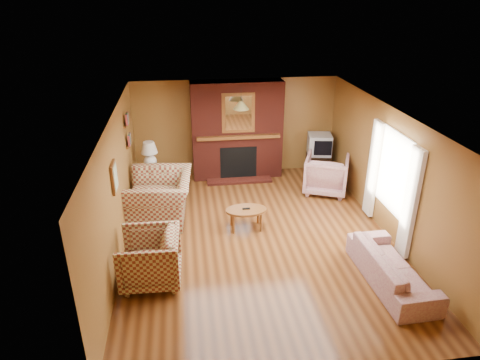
{
  "coord_description": "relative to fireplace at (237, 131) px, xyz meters",
  "views": [
    {
      "loc": [
        -1.3,
        -6.92,
        4.4
      ],
      "look_at": [
        -0.26,
        0.6,
        0.96
      ],
      "focal_mm": 32.0,
      "sensor_mm": 36.0,
      "label": 1
    }
  ],
  "objects": [
    {
      "name": "bookshelf",
      "position": [
        -2.44,
        -1.08,
        0.48
      ],
      "size": [
        0.09,
        0.55,
        0.71
      ],
      "color": "brown",
      "rests_on": "wall_left"
    },
    {
      "name": "window_right",
      "position": [
        2.45,
        -3.18,
        -0.06
      ],
      "size": [
        0.1,
        1.85,
        2.0
      ],
      "color": "beige",
      "rests_on": "wall_right"
    },
    {
      "name": "floral_sofa",
      "position": [
        1.9,
        -4.62,
        -0.9
      ],
      "size": [
        0.81,
        1.93,
        0.56
      ],
      "primitive_type": "imported",
      "rotation": [
        0.0,
        0.0,
        1.61
      ],
      "color": "#B5A48C",
      "rests_on": "floor"
    },
    {
      "name": "wall_left",
      "position": [
        -2.5,
        -2.98,
        0.02
      ],
      "size": [
        0.0,
        6.5,
        6.5
      ],
      "primitive_type": "plane",
      "rotation": [
        1.57,
        0.0,
        1.57
      ],
      "color": "brown",
      "rests_on": "floor"
    },
    {
      "name": "wall_front",
      "position": [
        0.0,
        -6.23,
        0.02
      ],
      "size": [
        6.5,
        0.0,
        6.5
      ],
      "primitive_type": "plane",
      "rotation": [
        -1.57,
        0.0,
        0.0
      ],
      "color": "brown",
      "rests_on": "floor"
    },
    {
      "name": "plaid_armchair",
      "position": [
        -1.95,
        -4.05,
        -0.74
      ],
      "size": [
        0.99,
        0.97,
        0.88
      ],
      "primitive_type": "imported",
      "rotation": [
        0.0,
        0.0,
        -1.6
      ],
      "color": "maroon",
      "rests_on": "floor"
    },
    {
      "name": "floor",
      "position": [
        0.0,
        -2.98,
        -1.18
      ],
      "size": [
        6.5,
        6.5,
        0.0
      ],
      "primitive_type": "plane",
      "color": "#49250F",
      "rests_on": "ground"
    },
    {
      "name": "wall_right",
      "position": [
        2.5,
        -2.98,
        0.02
      ],
      "size": [
        0.0,
        6.5,
        6.5
      ],
      "primitive_type": "plane",
      "rotation": [
        1.57,
        0.0,
        -1.57
      ],
      "color": "brown",
      "rests_on": "floor"
    },
    {
      "name": "pendant_light",
      "position": [
        0.0,
        -0.68,
        0.82
      ],
      "size": [
        0.36,
        0.36,
        0.48
      ],
      "color": "black",
      "rests_on": "ceiling"
    },
    {
      "name": "coffee_table",
      "position": [
        -0.17,
        -2.61,
        -0.81
      ],
      "size": [
        0.81,
        0.5,
        0.45
      ],
      "color": "brown",
      "rests_on": "floor"
    },
    {
      "name": "floral_armchair",
      "position": [
        1.92,
        -1.2,
        -0.74
      ],
      "size": [
        1.25,
        1.26,
        0.88
      ],
      "primitive_type": "imported",
      "rotation": [
        0.0,
        0.0,
        2.74
      ],
      "color": "#B5A48C",
      "rests_on": "floor"
    },
    {
      "name": "tv_stand",
      "position": [
        2.05,
        -0.18,
        -0.91
      ],
      "size": [
        0.53,
        0.49,
        0.55
      ],
      "primitive_type": "cube",
      "rotation": [
        0.0,
        0.0,
        0.06
      ],
      "color": "black",
      "rests_on": "floor"
    },
    {
      "name": "plaid_loveseat",
      "position": [
        -1.85,
        -1.96,
        -0.71
      ],
      "size": [
        1.38,
        1.55,
        0.95
      ],
      "primitive_type": "imported",
      "rotation": [
        0.0,
        0.0,
        -1.65
      ],
      "color": "maroon",
      "rests_on": "floor"
    },
    {
      "name": "wall_back",
      "position": [
        0.0,
        0.27,
        0.02
      ],
      "size": [
        6.5,
        0.0,
        6.5
      ],
      "primitive_type": "plane",
      "rotation": [
        1.57,
        0.0,
        0.0
      ],
      "color": "brown",
      "rests_on": "floor"
    },
    {
      "name": "fireplace",
      "position": [
        0.0,
        0.0,
        0.0
      ],
      "size": [
        2.2,
        0.82,
        2.4
      ],
      "color": "#531912",
      "rests_on": "floor"
    },
    {
      "name": "ceiling",
      "position": [
        0.0,
        -2.98,
        1.22
      ],
      "size": [
        6.5,
        6.5,
        0.0
      ],
      "primitive_type": "plane",
      "rotation": [
        3.14,
        0.0,
        0.0
      ],
      "color": "white",
      "rests_on": "wall_back"
    },
    {
      "name": "side_table",
      "position": [
        -2.1,
        -0.53,
        -0.9
      ],
      "size": [
        0.45,
        0.45,
        0.57
      ],
      "primitive_type": "cube",
      "rotation": [
        0.0,
        0.0,
        -0.07
      ],
      "color": "brown",
      "rests_on": "floor"
    },
    {
      "name": "crt_tv",
      "position": [
        2.05,
        -0.19,
        -0.38
      ],
      "size": [
        0.65,
        0.64,
        0.52
      ],
      "color": "#AAADB2",
      "rests_on": "tv_stand"
    },
    {
      "name": "table_lamp",
      "position": [
        -2.1,
        -0.53,
        -0.27
      ],
      "size": [
        0.38,
        0.38,
        0.62
      ],
      "color": "white",
      "rests_on": "side_table"
    },
    {
      "name": "botanical_print",
      "position": [
        -2.47,
        -3.28,
        0.37
      ],
      "size": [
        0.05,
        0.4,
        0.5
      ],
      "color": "brown",
      "rests_on": "wall_left"
    }
  ]
}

